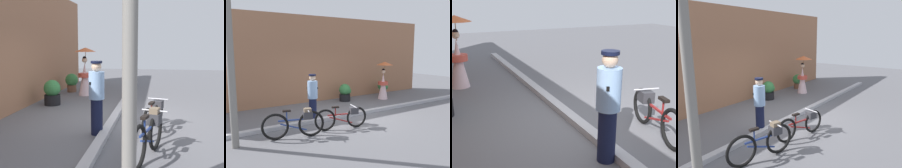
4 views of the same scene
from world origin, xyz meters
TOP-DOWN VIEW (x-y plane):
  - ground_plane at (0.00, 0.00)m, footprint 30.00×30.00m
  - building_wall at (0.00, 3.17)m, footprint 14.00×0.40m
  - sidewalk_curb at (0.00, 0.00)m, footprint 14.00×0.20m
  - bicycle_near_officer at (-2.48, -0.98)m, footprint 1.69×0.60m
  - bicycle_far_side at (-0.95, -1.05)m, footprint 1.67×0.56m
  - person_officer at (-1.35, 0.19)m, footprint 0.34×0.34m
  - person_with_parasol at (3.31, 1.67)m, footprint 0.81×0.81m
  - potted_plant_by_door at (1.43, 2.27)m, footprint 0.55×0.54m
  - potted_plant_small at (3.98, 2.40)m, footprint 0.54×0.53m
  - utility_pole at (-4.04, -0.79)m, footprint 0.18×0.18m

SIDE VIEW (x-z plane):
  - ground_plane at x=0.00m, z-range 0.00..0.00m
  - sidewalk_curb at x=0.00m, z-range 0.00..0.12m
  - bicycle_far_side at x=-0.95m, z-range 0.01..0.74m
  - potted_plant_by_door at x=1.43m, z-range 0.01..0.83m
  - potted_plant_small at x=3.98m, z-range 0.04..0.80m
  - bicycle_near_officer at x=-2.48m, z-range 0.02..0.84m
  - person_officer at x=-1.35m, z-range 0.05..1.67m
  - person_with_parasol at x=3.31m, z-range 0.01..1.85m
  - building_wall at x=0.00m, z-range 0.00..3.95m
  - utility_pole at x=-4.04m, z-range 0.00..4.80m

